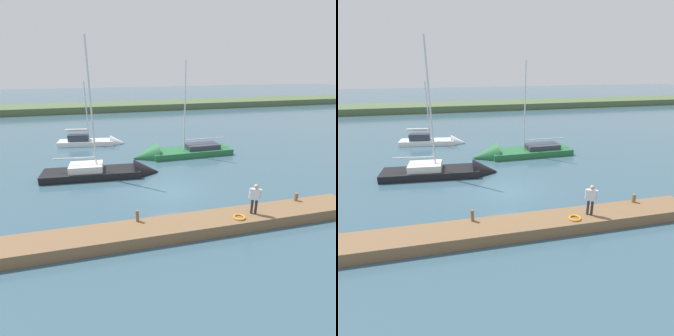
% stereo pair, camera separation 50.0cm
% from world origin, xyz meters
% --- Properties ---
extents(ground_plane, '(200.00, 200.00, 0.00)m').
position_xyz_m(ground_plane, '(0.00, 0.00, 0.00)').
color(ground_plane, '#385666').
extents(far_shoreline, '(180.00, 8.00, 2.40)m').
position_xyz_m(far_shoreline, '(0.00, -40.40, 0.00)').
color(far_shoreline, '#4C603D').
rests_on(far_shoreline, ground_plane).
extents(dock_pier, '(19.58, 1.89, 0.64)m').
position_xyz_m(dock_pier, '(0.00, 5.15, 0.32)').
color(dock_pier, brown).
rests_on(dock_pier, ground_plane).
extents(mooring_post_near, '(0.17, 0.17, 0.64)m').
position_xyz_m(mooring_post_near, '(2.94, 4.49, 0.96)').
color(mooring_post_near, brown).
rests_on(mooring_post_near, dock_pier).
extents(mooring_post_far, '(0.21, 0.21, 0.50)m').
position_xyz_m(mooring_post_far, '(-6.85, 4.49, 0.89)').
color(mooring_post_far, brown).
rests_on(mooring_post_far, dock_pier).
extents(life_ring_buoy, '(0.66, 0.66, 0.10)m').
position_xyz_m(life_ring_buoy, '(-2.49, 5.53, 0.69)').
color(life_ring_buoy, orange).
rests_on(life_ring_buoy, dock_pier).
extents(sailboat_near_dock, '(9.37, 2.91, 11.49)m').
position_xyz_m(sailboat_near_dock, '(3.80, -4.17, 0.19)').
color(sailboat_near_dock, black).
rests_on(sailboat_near_dock, ground_plane).
extents(sailboat_far_right, '(7.47, 2.75, 7.66)m').
position_xyz_m(sailboat_far_right, '(4.88, -14.22, 0.23)').
color(sailboat_far_right, white).
rests_on(sailboat_far_right, ground_plane).
extents(sailboat_outer_mooring, '(9.95, 2.96, 10.14)m').
position_xyz_m(sailboat_outer_mooring, '(-2.37, -7.97, 0.19)').
color(sailboat_outer_mooring, '#236638').
rests_on(sailboat_outer_mooring, ground_plane).
extents(person_on_dock, '(0.58, 0.44, 1.78)m').
position_xyz_m(person_on_dock, '(-3.48, 5.27, 1.68)').
color(person_on_dock, '#28282D').
rests_on(person_on_dock, dock_pier).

